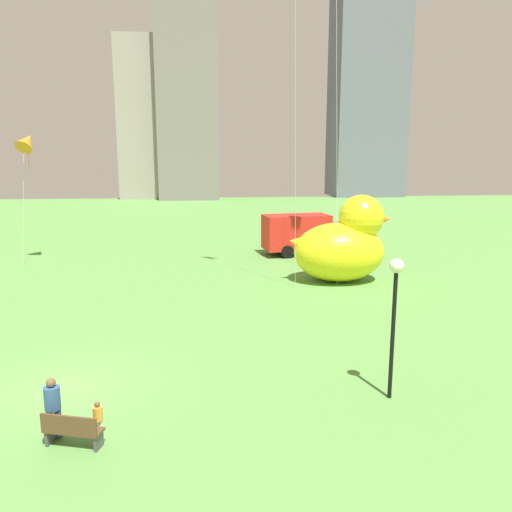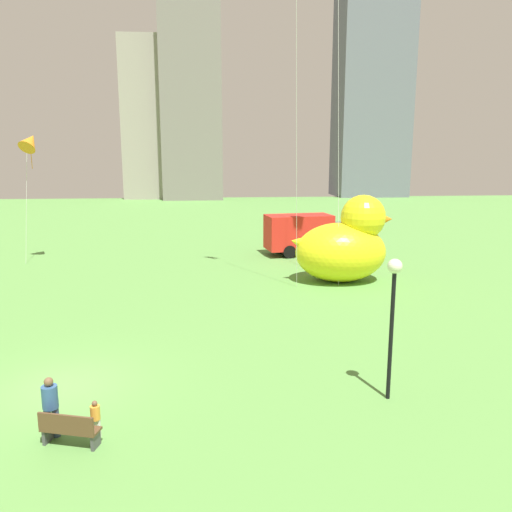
% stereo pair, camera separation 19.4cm
% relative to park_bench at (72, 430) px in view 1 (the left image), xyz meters
% --- Properties ---
extents(ground_plane, '(140.00, 140.00, 0.00)m').
position_rel_park_bench_xyz_m(ground_plane, '(-1.07, 3.33, -0.47)').
color(ground_plane, '#5C9645').
extents(park_bench, '(1.52, 0.84, 0.90)m').
position_rel_park_bench_xyz_m(park_bench, '(0.00, 0.00, 0.00)').
color(park_bench, brown).
rests_on(park_bench, ground).
extents(person_adult, '(0.39, 0.39, 1.60)m').
position_rel_park_bench_xyz_m(person_adult, '(-0.55, 0.50, 0.42)').
color(person_adult, '#38476B').
rests_on(person_adult, ground).
extents(person_child, '(0.24, 0.24, 0.99)m').
position_rel_park_bench_xyz_m(person_child, '(0.56, 0.37, 0.08)').
color(person_child, silver).
rests_on(person_child, ground).
extents(giant_inflatable_duck, '(5.86, 3.76, 4.86)m').
position_rel_park_bench_xyz_m(giant_inflatable_duck, '(10.96, 15.67, 1.60)').
color(giant_inflatable_duck, yellow).
rests_on(giant_inflatable_duck, ground).
extents(lamppost, '(0.42, 0.42, 4.18)m').
position_rel_park_bench_xyz_m(lamppost, '(8.63, 1.73, 2.62)').
color(lamppost, black).
rests_on(lamppost, ground).
extents(box_truck, '(6.63, 3.21, 2.85)m').
position_rel_park_bench_xyz_m(box_truck, '(10.45, 23.58, 0.98)').
color(box_truck, red).
rests_on(box_truck, ground).
extents(city_skyline, '(81.57, 19.03, 34.82)m').
position_rel_park_bench_xyz_m(city_skyline, '(1.63, 75.92, 14.84)').
color(city_skyline, gray).
rests_on(city_skyline, ground).
extents(kite_orange, '(1.55, 1.82, 8.62)m').
position_rel_park_bench_xyz_m(kite_orange, '(-7.79, 22.43, 7.36)').
color(kite_orange, silver).
rests_on(kite_orange, ground).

